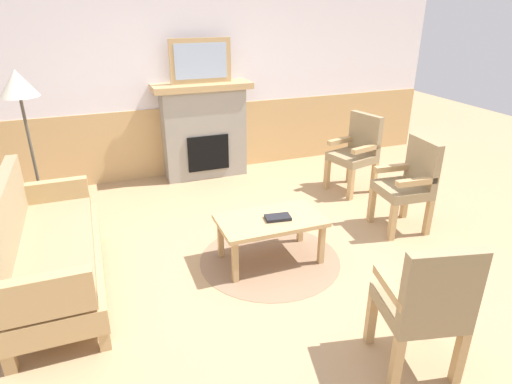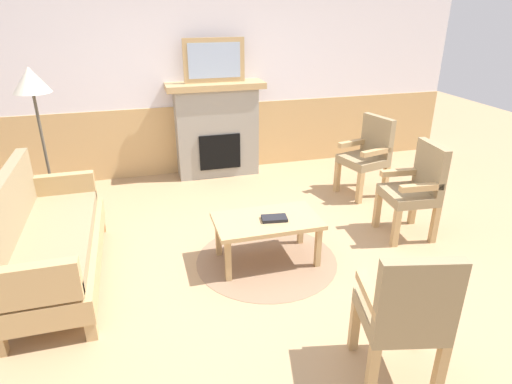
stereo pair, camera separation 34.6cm
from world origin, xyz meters
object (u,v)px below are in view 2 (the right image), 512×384
fireplace (217,129)px  book_on_table (274,218)px  armchair_by_window_left (368,153)px  armchair_front_left (406,311)px  coffee_table (267,224)px  framed_picture (214,60)px  floor_lamp_by_couch (33,90)px  armchair_near_fireplace (416,186)px  couch (48,241)px

fireplace → book_on_table: (0.06, -2.41, -0.20)m
armchair_by_window_left → armchair_front_left: (-1.28, -2.77, 0.00)m
armchair_by_window_left → armchair_front_left: 3.05m
fireplace → coffee_table: (0.00, -2.37, -0.27)m
framed_picture → coffee_table: (0.00, -2.37, -1.17)m
floor_lamp_by_couch → armchair_near_fireplace: bearing=-19.9°
book_on_table → armchair_by_window_left: 2.03m
armchair_front_left → fireplace: bearing=95.7°
framed_picture → floor_lamp_by_couch: (-2.01, -0.97, -0.11)m
coffee_table → book_on_table: (0.05, -0.04, 0.07)m
coffee_table → floor_lamp_by_couch: size_ratio=0.57×
fireplace → armchair_front_left: 3.97m
couch → floor_lamp_by_couch: 1.62m
fireplace → armchair_front_left: (0.39, -3.95, -0.11)m
couch → book_on_table: (1.94, -0.22, 0.06)m
framed_picture → armchair_front_left: (0.39, -3.95, -1.02)m
couch → coffee_table: bearing=-5.6°
armchair_near_fireplace → armchair_front_left: bearing=-125.9°
armchair_front_left → framed_picture: bearing=95.7°
couch → armchair_front_left: same height
coffee_table → armchair_by_window_left: size_ratio=0.98×
book_on_table → armchair_by_window_left: (1.62, 1.23, 0.08)m
book_on_table → floor_lamp_by_couch: bearing=145.1°
fireplace → armchair_by_window_left: size_ratio=1.33×
couch → armchair_front_left: (2.28, -1.77, 0.14)m
floor_lamp_by_couch → armchair_by_window_left: bearing=-3.3°
armchair_by_window_left → coffee_table: bearing=-144.5°
coffee_table → armchair_near_fireplace: 1.61m
fireplace → floor_lamp_by_couch: bearing=-154.3°
armchair_front_left → couch: bearing=142.2°
book_on_table → armchair_front_left: armchair_front_left is taller
book_on_table → couch: bearing=173.5°
book_on_table → fireplace: bearing=91.4°
framed_picture → armchair_near_fireplace: 2.97m
coffee_table → floor_lamp_by_couch: floor_lamp_by_couch is taller
framed_picture → armchair_near_fireplace: bearing=-54.8°
armchair_by_window_left → floor_lamp_by_couch: 3.80m
coffee_table → couch: bearing=174.4°
armchair_near_fireplace → armchair_by_window_left: size_ratio=1.00×
fireplace → framed_picture: size_ratio=1.62×
fireplace → book_on_table: fireplace is taller
armchair_near_fireplace → fireplace: bearing=125.2°
armchair_by_window_left → floor_lamp_by_couch: floor_lamp_by_couch is taller
framed_picture → coffee_table: framed_picture is taller
fireplace → armchair_by_window_left: fireplace is taller
coffee_table → armchair_near_fireplace: bearing=3.3°
framed_picture → armchair_by_window_left: 2.29m
armchair_front_left → floor_lamp_by_couch: 3.94m
book_on_table → armchair_near_fireplace: bearing=4.8°
framed_picture → book_on_table: 2.65m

